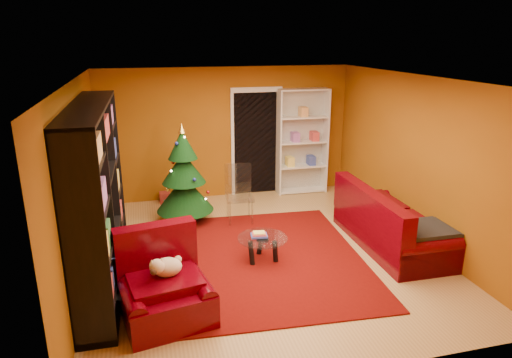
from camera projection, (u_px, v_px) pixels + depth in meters
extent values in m
cube|color=#AB824A|center=(262.00, 253.00, 6.98)|extent=(5.00, 5.50, 0.05)
cube|color=silver|center=(263.00, 77.00, 6.19)|extent=(5.00, 5.50, 0.05)
cube|color=#93520E|center=(227.00, 133.00, 9.15)|extent=(5.00, 0.05, 2.60)
cube|color=#93520E|center=(78.00, 184.00, 5.99)|extent=(0.05, 5.50, 2.60)
cube|color=#93520E|center=(418.00, 159.00, 7.17)|extent=(0.05, 5.50, 2.60)
cube|color=#5E0906|center=(261.00, 258.00, 6.75)|extent=(3.14, 3.60, 0.02)
cube|color=teal|center=(174.00, 210.00, 8.25)|extent=(0.36, 0.36, 0.31)
cube|color=#296534|center=(196.00, 209.00, 8.38)|extent=(0.32, 0.32, 0.25)
cube|color=maroon|center=(165.00, 197.00, 9.03)|extent=(0.21, 0.21, 0.21)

